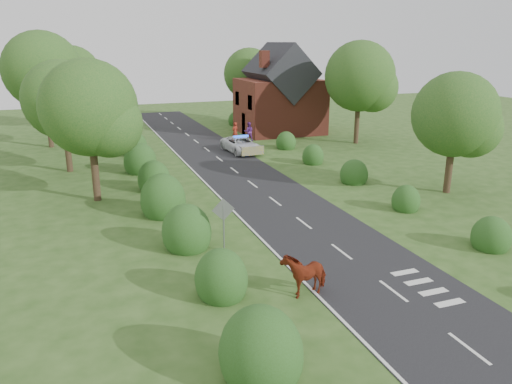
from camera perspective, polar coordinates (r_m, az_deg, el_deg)
name	(u,v)px	position (r m, az deg, el deg)	size (l,w,h in m)	color
ground	(341,252)	(23.29, 9.74, -6.77)	(120.00, 120.00, 0.00)	#2E4F1B
road	(239,174)	(36.32, -2.01, 2.11)	(6.00, 70.00, 0.02)	black
road_markings	(226,183)	(33.94, -3.47, 1.06)	(4.96, 70.00, 0.01)	white
hedgerow_left	(156,184)	(31.56, -11.40, 0.90)	(2.75, 50.41, 3.00)	#264B19
hedgerow_right	(345,171)	(35.47, 10.12, 2.40)	(2.10, 45.78, 2.10)	#264B19
tree_left_a	(94,112)	(30.51, -18.03, 8.69)	(5.74, 5.60, 8.38)	#332316
tree_left_b	(66,103)	(38.47, -20.85, 9.50)	(5.74, 5.60, 8.07)	#332316
tree_left_c	(47,74)	(48.32, -22.82, 12.35)	(6.97, 6.80, 10.22)	#332316
tree_left_d	(75,76)	(58.34, -19.96, 12.32)	(6.15, 6.00, 8.89)	#332316
tree_right_a	(459,118)	(33.16, 22.22, 7.82)	(5.33, 5.20, 7.56)	#332316
tree_right_b	(363,79)	(47.59, 12.14, 12.50)	(6.56, 6.40, 9.40)	#332316
tree_right_c	(252,76)	(59.87, -0.46, 13.10)	(6.15, 6.00, 8.58)	#332316
road_sign	(223,217)	(22.54, -3.75, -2.85)	(1.06, 0.08, 2.53)	gray
house	(280,96)	(52.79, 2.72, 10.89)	(8.00, 7.40, 9.17)	brown
cow	(304,276)	(19.32, 5.54, -9.48)	(1.03, 1.95, 1.39)	maroon
police_van	(241,145)	(43.28, -1.72, 5.42)	(2.64, 5.04, 1.49)	silver
pedestrian_red	(235,132)	(48.33, -2.41, 6.90)	(0.66, 0.43, 1.81)	maroon
pedestrian_purple	(249,132)	(48.32, -0.83, 6.92)	(0.89, 0.69, 1.83)	#5B2476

